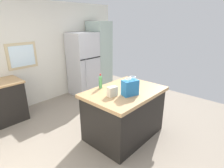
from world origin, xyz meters
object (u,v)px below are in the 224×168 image
refrigerator (83,64)px  small_box (112,91)px  kitchen_island (124,113)px  tall_cabinet (100,56)px  bottle (101,82)px  shopping_bag (130,87)px

refrigerator → small_box: size_ratio=11.02×
kitchen_island → tall_cabinet: 2.73m
refrigerator → bottle: (-1.07, -1.79, 0.15)m
tall_cabinet → bottle: (-1.72, -1.79, 0.00)m
tall_cabinet → small_box: (-1.84, -2.19, -0.04)m
tall_cabinet → small_box: 2.87m
shopping_bag → bottle: (-0.10, 0.59, -0.01)m
refrigerator → shopping_bag: 2.58m
refrigerator → bottle: 2.09m
shopping_bag → small_box: bearing=140.0°
refrigerator → tall_cabinet: (0.65, 0.00, 0.14)m
small_box → bottle: (0.13, 0.40, 0.04)m
tall_cabinet → bottle: size_ratio=7.62×
kitchen_island → small_box: (-0.32, 0.00, 0.53)m
kitchen_island → tall_cabinet: size_ratio=0.68×
shopping_bag → tall_cabinet: bearing=55.8°
kitchen_island → tall_cabinet: (1.52, 2.19, 0.57)m
refrigerator → small_box: bearing=-118.6°
refrigerator → small_box: refrigerator is taller
kitchen_island → shopping_bag: (-0.10, -0.19, 0.58)m
small_box → shopping_bag: bearing=-40.0°
shopping_bag → small_box: 0.30m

